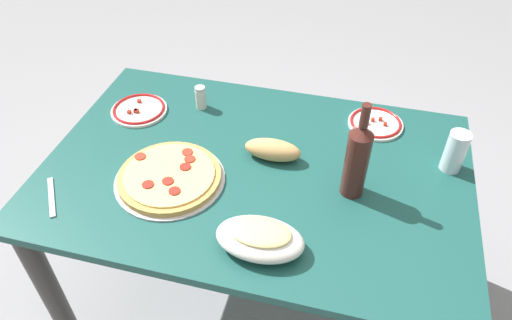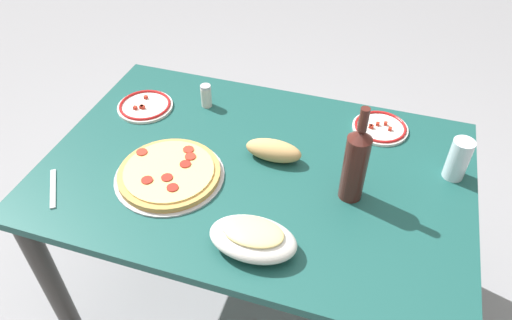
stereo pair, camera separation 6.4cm
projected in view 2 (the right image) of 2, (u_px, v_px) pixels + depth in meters
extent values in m
plane|color=gray|center=(256.00, 295.00, 2.01)|extent=(8.00, 8.00, 0.00)
cube|color=#194C47|center=(256.00, 170.00, 1.53)|extent=(1.35, 0.90, 0.03)
cylinder|color=#33302D|center=(53.00, 284.00, 1.64)|extent=(0.07, 0.07, 0.71)
cylinder|color=#33302D|center=(155.00, 146.00, 2.19)|extent=(0.07, 0.07, 0.71)
cylinder|color=#33302D|center=(431.00, 206.00, 1.91)|extent=(0.07, 0.07, 0.71)
cylinder|color=#B7B7BC|center=(170.00, 176.00, 1.48)|extent=(0.34, 0.34, 0.01)
cylinder|color=tan|center=(169.00, 173.00, 1.48)|extent=(0.32, 0.32, 0.02)
cylinder|color=#EACC75|center=(169.00, 171.00, 1.47)|extent=(0.28, 0.28, 0.01)
cylinder|color=#B22D1E|center=(188.00, 149.00, 1.54)|extent=(0.04, 0.04, 0.00)
cylinder|color=#B22D1E|center=(142.00, 152.00, 1.53)|extent=(0.04, 0.04, 0.00)
cylinder|color=maroon|center=(185.00, 164.00, 1.48)|extent=(0.04, 0.04, 0.00)
cylinder|color=maroon|center=(147.00, 180.00, 1.43)|extent=(0.04, 0.04, 0.00)
cylinder|color=#B22D1E|center=(190.00, 156.00, 1.51)|extent=(0.04, 0.04, 0.00)
cylinder|color=maroon|center=(167.00, 177.00, 1.44)|extent=(0.04, 0.04, 0.00)
cylinder|color=maroon|center=(173.00, 187.00, 1.41)|extent=(0.04, 0.04, 0.00)
ellipsoid|color=white|center=(253.00, 239.00, 1.26)|extent=(0.24, 0.15, 0.07)
ellipsoid|color=#AD2819|center=(253.00, 236.00, 1.25)|extent=(0.20, 0.12, 0.03)
ellipsoid|color=#EFD684|center=(253.00, 232.00, 1.24)|extent=(0.17, 0.10, 0.02)
cylinder|color=#471E19|center=(354.00, 168.00, 1.36)|extent=(0.07, 0.07, 0.22)
cone|color=#471E19|center=(361.00, 134.00, 1.27)|extent=(0.07, 0.07, 0.03)
cylinder|color=#471E19|center=(364.00, 119.00, 1.24)|extent=(0.03, 0.03, 0.07)
cylinder|color=silver|center=(458.00, 159.00, 1.44)|extent=(0.07, 0.07, 0.14)
cylinder|color=white|center=(380.00, 128.00, 1.66)|extent=(0.19, 0.19, 0.01)
torus|color=red|center=(380.00, 126.00, 1.66)|extent=(0.18, 0.18, 0.01)
cube|color=#AD2819|center=(390.00, 129.00, 1.64)|extent=(0.01, 0.01, 0.01)
cube|color=#AD2819|center=(378.00, 124.00, 1.66)|extent=(0.01, 0.01, 0.01)
cube|color=#AD2819|center=(370.00, 126.00, 1.65)|extent=(0.01, 0.01, 0.01)
cube|color=#AD2819|center=(372.00, 127.00, 1.65)|extent=(0.01, 0.01, 0.01)
cube|color=#AD2819|center=(386.00, 124.00, 1.66)|extent=(0.01, 0.01, 0.01)
cylinder|color=white|center=(145.00, 107.00, 1.76)|extent=(0.20, 0.20, 0.01)
torus|color=red|center=(145.00, 105.00, 1.75)|extent=(0.19, 0.19, 0.01)
cube|color=#AD2819|center=(142.00, 107.00, 1.74)|extent=(0.01, 0.01, 0.01)
cube|color=#AD2819|center=(146.00, 97.00, 1.78)|extent=(0.01, 0.01, 0.01)
cube|color=#AD2819|center=(135.00, 108.00, 1.73)|extent=(0.01, 0.01, 0.01)
cube|color=#AD2819|center=(143.00, 107.00, 1.73)|extent=(0.01, 0.01, 0.01)
cube|color=#AD2819|center=(141.00, 107.00, 1.74)|extent=(0.01, 0.01, 0.01)
ellipsoid|color=tan|center=(273.00, 151.00, 1.53)|extent=(0.18, 0.08, 0.07)
cylinder|color=silver|center=(206.00, 97.00, 1.75)|extent=(0.04, 0.04, 0.07)
cylinder|color=#B7B7BC|center=(205.00, 87.00, 1.72)|extent=(0.04, 0.04, 0.01)
cube|color=#B7B7BC|center=(53.00, 188.00, 1.45)|extent=(0.11, 0.15, 0.00)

